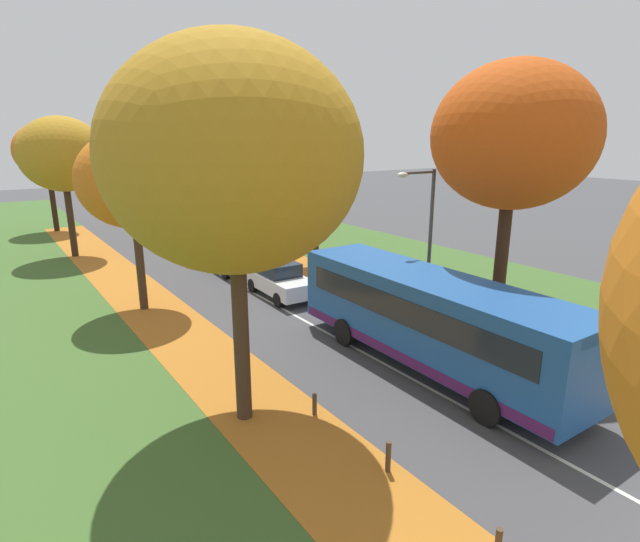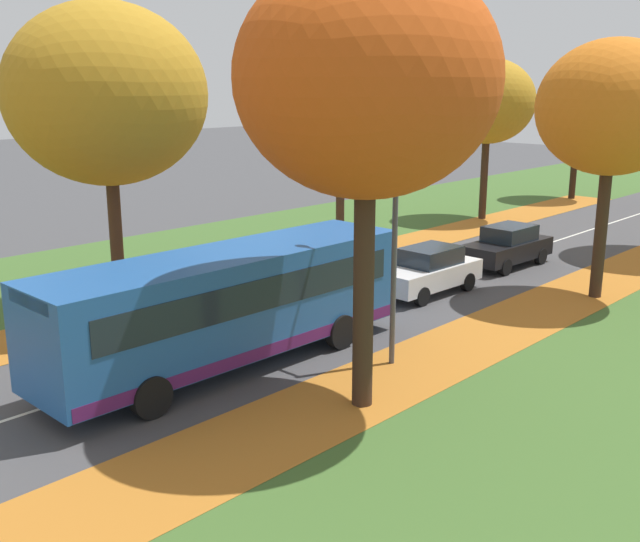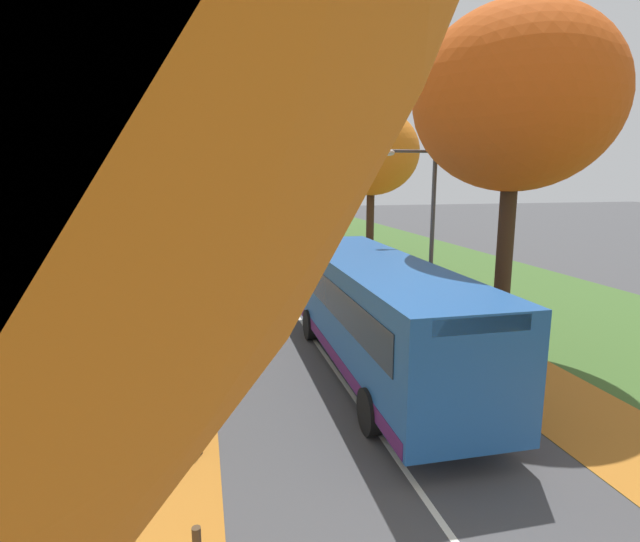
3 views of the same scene
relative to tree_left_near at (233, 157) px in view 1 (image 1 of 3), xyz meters
name	(u,v)px [view 1 (image 1 of 3)]	position (x,y,z in m)	size (l,w,h in m)	color
grass_verge_left	(31,333)	(-4.03, 9.76, -6.72)	(12.00, 90.00, 0.01)	#3D6028
leaf_litter_left	(209,360)	(0.57, 3.76, -6.72)	(2.80, 60.00, 0.00)	#B26B23
grass_verge_right	(393,264)	(14.37, 9.76, -6.72)	(12.00, 90.00, 0.01)	#3D6028
leaf_litter_right	(410,307)	(9.77, 3.76, -6.72)	(2.80, 60.00, 0.00)	#B26B23
road_centre_line	(251,291)	(5.17, 9.76, -6.72)	(0.12, 80.00, 0.01)	silver
tree_left_near	(233,157)	(0.00, 0.00, 0.00)	(6.02, 6.02, 9.45)	#422D1E
tree_left_mid	(132,180)	(0.28, 10.20, -1.27)	(4.33, 4.33, 7.43)	#422D1E
tree_left_far	(62,155)	(-0.43, 22.42, -0.61)	(4.83, 4.83, 8.32)	#382619
tree_left_distant	(46,151)	(-0.09, 32.44, -0.68)	(4.55, 4.55, 8.13)	black
tree_right_near	(513,137)	(10.24, -0.19, 0.43)	(5.51, 5.51, 9.67)	#382619
tree_right_mid	(315,153)	(10.38, 11.95, -0.44)	(4.84, 4.84, 8.49)	#382619
tree_right_far	(240,130)	(10.62, 21.39, 0.83)	(5.69, 5.69, 10.16)	#422D1E
tree_right_distant	(185,154)	(10.50, 32.18, -1.11)	(5.42, 5.42, 8.06)	black
bollard_fourth	(388,457)	(1.60, -3.83, -6.35)	(0.12, 0.12, 0.75)	#4C3823
bollard_fifth	(315,404)	(1.58, -0.97, -6.43)	(0.12, 0.12, 0.60)	#4C3823
streetlamp_right	(425,230)	(8.84, 2.28, -2.99)	(1.89, 0.28, 6.00)	#47474C
bus	(431,317)	(6.21, -0.65, -5.02)	(2.76, 10.43, 2.98)	#1E5199
car_white_lead	(280,279)	(5.97, 8.38, -5.91)	(1.89, 4.25, 1.62)	silver
car_black_following	(229,257)	(5.95, 13.79, -5.91)	(1.92, 4.27, 1.62)	black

